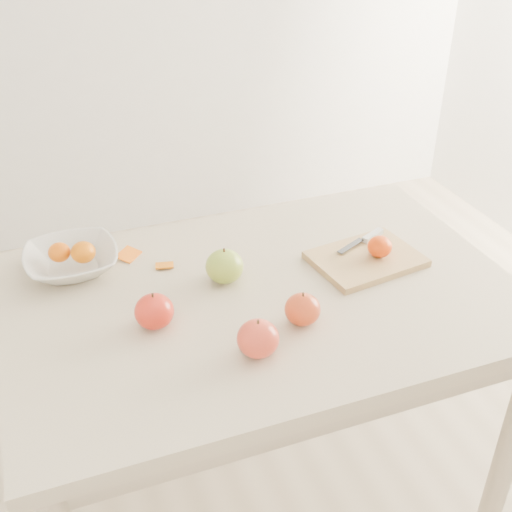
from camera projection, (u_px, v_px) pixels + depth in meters
name	position (u px, v px, depth m)	size (l,w,h in m)	color
ground	(262.00, 496.00, 1.92)	(3.50, 3.50, 0.00)	#C6B293
table	(263.00, 324.00, 1.58)	(1.20, 0.80, 0.75)	beige
cutting_board	(366.00, 259.00, 1.63)	(0.26, 0.19, 0.02)	tan
board_tangerine	(380.00, 247.00, 1.61)	(0.06, 0.06, 0.05)	#E83E08
fruit_bowl	(72.00, 261.00, 1.59)	(0.23, 0.23, 0.06)	silver
bowl_tangerine_near	(59.00, 252.00, 1.58)	(0.05, 0.05, 0.05)	#E85A08
bowl_tangerine_far	(83.00, 252.00, 1.57)	(0.06, 0.06, 0.05)	orange
orange_peel_a	(129.00, 256.00, 1.66)	(0.06, 0.04, 0.00)	orange
orange_peel_b	(165.00, 266.00, 1.61)	(0.04, 0.04, 0.00)	orange
paring_knife	(369.00, 237.00, 1.69)	(0.16, 0.08, 0.01)	silver
apple_green	(225.00, 266.00, 1.54)	(0.09, 0.09, 0.08)	olive
apple_red_c	(258.00, 339.00, 1.31)	(0.09, 0.09, 0.08)	#A00D14
apple_red_e	(303.00, 309.00, 1.40)	(0.08, 0.08, 0.07)	#9A1804
apple_red_b	(154.00, 311.00, 1.39)	(0.09, 0.09, 0.08)	#97020D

